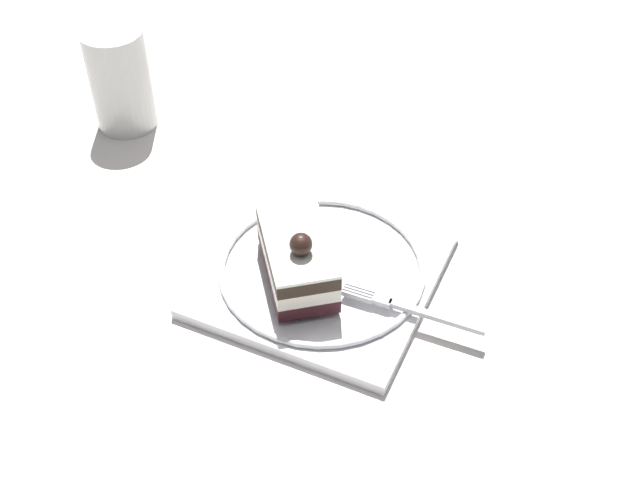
{
  "coord_description": "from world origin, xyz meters",
  "views": [
    {
      "loc": [
        -0.18,
        0.48,
        0.52
      ],
      "look_at": [
        0.0,
        0.02,
        0.05
      ],
      "focal_mm": 44.66,
      "sensor_mm": 36.0,
      "label": 1
    }
  ],
  "objects_px": {
    "drink_glass_near": "(121,85)",
    "cake_slice": "(297,255)",
    "fork": "(408,308)",
    "dessert_plate": "(320,271)"
  },
  "relations": [
    {
      "from": "drink_glass_near",
      "to": "dessert_plate",
      "type": "bearing_deg",
      "value": 152.58
    },
    {
      "from": "dessert_plate",
      "to": "fork",
      "type": "bearing_deg",
      "value": 164.44
    },
    {
      "from": "fork",
      "to": "dessert_plate",
      "type": "bearing_deg",
      "value": -15.56
    },
    {
      "from": "dessert_plate",
      "to": "fork",
      "type": "distance_m",
      "value": 0.09
    },
    {
      "from": "dessert_plate",
      "to": "cake_slice",
      "type": "distance_m",
      "value": 0.04
    },
    {
      "from": "dessert_plate",
      "to": "fork",
      "type": "height_order",
      "value": "fork"
    },
    {
      "from": "drink_glass_near",
      "to": "fork",
      "type": "bearing_deg",
      "value": 155.19
    },
    {
      "from": "dessert_plate",
      "to": "drink_glass_near",
      "type": "xyz_separation_m",
      "value": [
        0.29,
        -0.15,
        0.04
      ]
    },
    {
      "from": "cake_slice",
      "to": "fork",
      "type": "xyz_separation_m",
      "value": [
        -0.1,
        0.01,
        -0.02
      ]
    },
    {
      "from": "drink_glass_near",
      "to": "cake_slice",
      "type": "bearing_deg",
      "value": 148.56
    }
  ]
}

